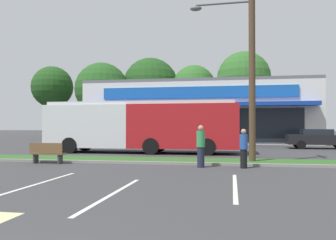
{
  "coord_description": "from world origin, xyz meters",
  "views": [
    {
      "loc": [
        3.23,
        -2.85,
        1.74
      ],
      "look_at": [
        -0.55,
        18.1,
        2.08
      ],
      "focal_mm": 38.02,
      "sensor_mm": 36.0,
      "label": 1
    }
  ],
  "objects_px": {
    "car_2": "(319,138)",
    "pedestrian_near_bench": "(201,146)",
    "bus_stop_bench": "(47,153)",
    "city_bus": "(141,125)",
    "utility_pole": "(249,43)",
    "pedestrian_by_pole": "(244,148)"
  },
  "relations": [
    {
      "from": "utility_pole",
      "to": "pedestrian_near_bench",
      "type": "height_order",
      "value": "utility_pole"
    },
    {
      "from": "pedestrian_near_bench",
      "to": "bus_stop_bench",
      "type": "bearing_deg",
      "value": -13.71
    },
    {
      "from": "bus_stop_bench",
      "to": "pedestrian_by_pole",
      "type": "bearing_deg",
      "value": 178.65
    },
    {
      "from": "city_bus",
      "to": "pedestrian_near_bench",
      "type": "relative_size",
      "value": 7.04
    },
    {
      "from": "utility_pole",
      "to": "car_2",
      "type": "bearing_deg",
      "value": 64.08
    },
    {
      "from": "bus_stop_bench",
      "to": "pedestrian_near_bench",
      "type": "distance_m",
      "value": 7.07
    },
    {
      "from": "car_2",
      "to": "pedestrian_near_bench",
      "type": "relative_size",
      "value": 2.72
    },
    {
      "from": "pedestrian_near_bench",
      "to": "pedestrian_by_pole",
      "type": "height_order",
      "value": "pedestrian_near_bench"
    },
    {
      "from": "bus_stop_bench",
      "to": "pedestrian_near_bench",
      "type": "bearing_deg",
      "value": 178.1
    },
    {
      "from": "utility_pole",
      "to": "city_bus",
      "type": "relative_size",
      "value": 0.84
    },
    {
      "from": "city_bus",
      "to": "car_2",
      "type": "xyz_separation_m",
      "value": [
        12.17,
        6.45,
        -0.99
      ]
    },
    {
      "from": "bus_stop_bench",
      "to": "car_2",
      "type": "relative_size",
      "value": 0.34
    },
    {
      "from": "city_bus",
      "to": "pedestrian_by_pole",
      "type": "xyz_separation_m",
      "value": [
        6.18,
        -7.14,
        -0.96
      ]
    },
    {
      "from": "utility_pole",
      "to": "pedestrian_near_bench",
      "type": "bearing_deg",
      "value": -136.74
    },
    {
      "from": "car_2",
      "to": "pedestrian_near_bench",
      "type": "distance_m",
      "value": 15.67
    },
    {
      "from": "car_2",
      "to": "pedestrian_by_pole",
      "type": "height_order",
      "value": "pedestrian_by_pole"
    },
    {
      "from": "bus_stop_bench",
      "to": "pedestrian_by_pole",
      "type": "relative_size",
      "value": 1.0
    },
    {
      "from": "utility_pole",
      "to": "car_2",
      "type": "xyz_separation_m",
      "value": [
        5.68,
        11.69,
        -4.77
      ]
    },
    {
      "from": "car_2",
      "to": "pedestrian_near_bench",
      "type": "height_order",
      "value": "pedestrian_near_bench"
    },
    {
      "from": "city_bus",
      "to": "car_2",
      "type": "height_order",
      "value": "city_bus"
    },
    {
      "from": "pedestrian_near_bench",
      "to": "pedestrian_by_pole",
      "type": "relative_size",
      "value": 1.09
    },
    {
      "from": "car_2",
      "to": "bus_stop_bench",
      "type": "bearing_deg",
      "value": -137.85
    }
  ]
}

